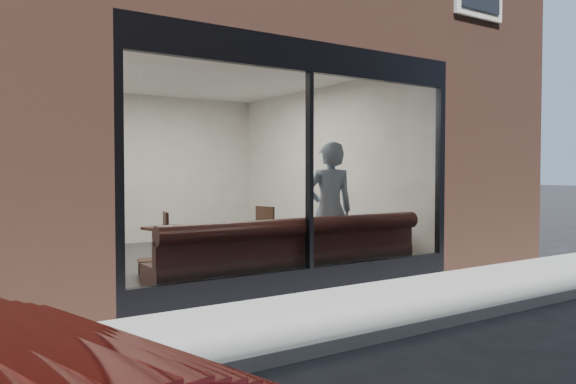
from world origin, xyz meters
TOP-DOWN VIEW (x-y plane):
  - ground at (0.00, 0.00)m, footprint 120.00×120.00m
  - sidewalk_near at (0.00, 1.00)m, footprint 40.00×2.00m
  - kerb_near at (0.00, -0.05)m, footprint 40.00×0.10m
  - host_building_pier_right at (3.75, 8.00)m, footprint 2.50×12.00m
  - host_building_backfill at (0.00, 11.00)m, footprint 5.00×6.00m
  - cafe_floor at (0.00, 5.00)m, footprint 6.00×6.00m
  - cafe_ceiling at (0.00, 5.00)m, footprint 6.00×6.00m
  - cafe_wall_back at (0.00, 7.99)m, footprint 5.00×0.00m
  - cafe_wall_left at (-2.49, 5.00)m, footprint 0.00×6.00m
  - cafe_wall_right at (2.49, 5.00)m, footprint 0.00×6.00m
  - storefront_kick at (0.00, 2.05)m, footprint 5.00×0.10m
  - storefront_header at (0.00, 2.05)m, footprint 5.00×0.10m
  - storefront_mullion at (0.00, 2.05)m, footprint 0.06×0.10m
  - storefront_glass at (0.00, 2.02)m, footprint 4.80×0.00m
  - banquette at (0.00, 2.45)m, footprint 4.00×0.55m
  - person at (0.77, 2.63)m, footprint 0.82×0.66m
  - cafe_table_left at (-1.19, 3.71)m, footprint 0.77×0.77m
  - cafe_table_right at (1.93, 3.00)m, footprint 0.67×0.67m
  - cafe_chair_left at (-1.34, 4.10)m, footprint 0.51×0.51m
  - cafe_chair_right at (0.57, 4.34)m, footprint 0.51×0.51m
  - wall_poster at (-2.45, 4.49)m, footprint 0.02×0.54m

SIDE VIEW (x-z plane):
  - ground at x=0.00m, z-range 0.00..0.00m
  - sidewalk_near at x=0.00m, z-range 0.00..0.01m
  - cafe_floor at x=0.00m, z-range 0.02..0.02m
  - kerb_near at x=0.00m, z-range 0.00..0.12m
  - storefront_kick at x=0.00m, z-range 0.00..0.30m
  - banquette at x=0.00m, z-range 0.00..0.45m
  - cafe_chair_left at x=-1.34m, z-range 0.22..0.26m
  - cafe_chair_right at x=0.57m, z-range 0.22..0.26m
  - cafe_table_left at x=-1.19m, z-range 0.72..0.76m
  - cafe_table_right at x=1.93m, z-range 0.72..0.76m
  - person at x=0.77m, z-range 0.00..1.97m
  - wall_poster at x=-2.45m, z-range 1.04..1.76m
  - storefront_mullion at x=0.00m, z-range 0.30..2.80m
  - storefront_glass at x=0.00m, z-range -0.85..3.95m
  - cafe_wall_back at x=0.00m, z-range -0.90..4.10m
  - cafe_wall_left at x=-2.49m, z-range -1.40..4.60m
  - cafe_wall_right at x=2.49m, z-range -1.40..4.60m
  - host_building_pier_right at x=3.75m, z-range 0.00..3.20m
  - host_building_backfill at x=0.00m, z-range 0.00..3.20m
  - storefront_header at x=0.00m, z-range 2.80..3.20m
  - cafe_ceiling at x=0.00m, z-range 3.19..3.19m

